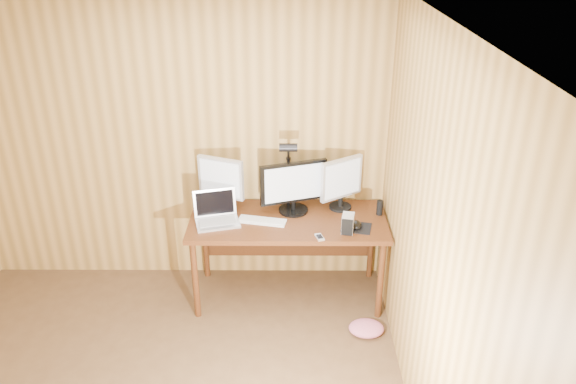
{
  "coord_description": "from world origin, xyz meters",
  "views": [
    {
      "loc": [
        0.95,
        -2.37,
        2.96
      ],
      "look_at": [
        0.93,
        1.58,
        1.02
      ],
      "focal_mm": 35.0,
      "sensor_mm": 36.0,
      "label": 1
    }
  ],
  "objects_px": {
    "mouse": "(356,225)",
    "monitor_center": "(294,186)",
    "monitor_left": "(221,182)",
    "desk_lamp": "(288,164)",
    "monitor_right": "(341,182)",
    "phone": "(320,237)",
    "hard_drive": "(348,223)",
    "laptop": "(216,214)",
    "desk": "(288,228)",
    "keyboard": "(262,221)",
    "speaker": "(380,208)"
  },
  "relations": [
    {
      "from": "monitor_center",
      "to": "mouse",
      "type": "height_order",
      "value": "monitor_center"
    },
    {
      "from": "desk_lamp",
      "to": "monitor_left",
      "type": "bearing_deg",
      "value": -167.78
    },
    {
      "from": "desk_lamp",
      "to": "keyboard",
      "type": "bearing_deg",
      "value": -118.71
    },
    {
      "from": "monitor_center",
      "to": "keyboard",
      "type": "relative_size",
      "value": 1.36
    },
    {
      "from": "mouse",
      "to": "desk_lamp",
      "type": "bearing_deg",
      "value": 158.75
    },
    {
      "from": "laptop",
      "to": "desk_lamp",
      "type": "height_order",
      "value": "desk_lamp"
    },
    {
      "from": "desk",
      "to": "monitor_right",
      "type": "distance_m",
      "value": 0.58
    },
    {
      "from": "monitor_center",
      "to": "desk_lamp",
      "type": "bearing_deg",
      "value": 97.18
    },
    {
      "from": "hard_drive",
      "to": "mouse",
      "type": "bearing_deg",
      "value": 49.87
    },
    {
      "from": "monitor_center",
      "to": "monitor_left",
      "type": "distance_m",
      "value": 0.6
    },
    {
      "from": "phone",
      "to": "speaker",
      "type": "xyz_separation_m",
      "value": [
        0.51,
        0.38,
        0.06
      ]
    },
    {
      "from": "desk",
      "to": "speaker",
      "type": "distance_m",
      "value": 0.78
    },
    {
      "from": "monitor_left",
      "to": "speaker",
      "type": "distance_m",
      "value": 1.33
    },
    {
      "from": "monitor_right",
      "to": "laptop",
      "type": "height_order",
      "value": "monitor_right"
    },
    {
      "from": "desk",
      "to": "keyboard",
      "type": "bearing_deg",
      "value": -150.34
    },
    {
      "from": "desk",
      "to": "monitor_right",
      "type": "height_order",
      "value": "monitor_right"
    },
    {
      "from": "speaker",
      "to": "desk_lamp",
      "type": "height_order",
      "value": "desk_lamp"
    },
    {
      "from": "speaker",
      "to": "desk",
      "type": "bearing_deg",
      "value": -179.16
    },
    {
      "from": "keyboard",
      "to": "phone",
      "type": "xyz_separation_m",
      "value": [
        0.45,
        -0.25,
        -0.0
      ]
    },
    {
      "from": "monitor_left",
      "to": "mouse",
      "type": "distance_m",
      "value": 1.17
    },
    {
      "from": "monitor_right",
      "to": "laptop",
      "type": "xyz_separation_m",
      "value": [
        -1.02,
        -0.23,
        -0.18
      ]
    },
    {
      "from": "phone",
      "to": "speaker",
      "type": "relative_size",
      "value": 0.9
    },
    {
      "from": "monitor_right",
      "to": "laptop",
      "type": "relative_size",
      "value": 1.13
    },
    {
      "from": "desk",
      "to": "laptop",
      "type": "distance_m",
      "value": 0.61
    },
    {
      "from": "monitor_center",
      "to": "speaker",
      "type": "height_order",
      "value": "monitor_center"
    },
    {
      "from": "monitor_center",
      "to": "phone",
      "type": "height_order",
      "value": "monitor_center"
    },
    {
      "from": "monitor_center",
      "to": "desk_lamp",
      "type": "xyz_separation_m",
      "value": [
        -0.04,
        0.09,
        0.16
      ]
    },
    {
      "from": "hard_drive",
      "to": "desk",
      "type": "bearing_deg",
      "value": 160.66
    },
    {
      "from": "laptop",
      "to": "hard_drive",
      "type": "relative_size",
      "value": 2.71
    },
    {
      "from": "monitor_right",
      "to": "phone",
      "type": "height_order",
      "value": "monitor_right"
    },
    {
      "from": "keyboard",
      "to": "speaker",
      "type": "height_order",
      "value": "speaker"
    },
    {
      "from": "laptop",
      "to": "phone",
      "type": "xyz_separation_m",
      "value": [
        0.82,
        -0.27,
        -0.05
      ]
    },
    {
      "from": "monitor_center",
      "to": "speaker",
      "type": "relative_size",
      "value": 4.36
    },
    {
      "from": "monitor_center",
      "to": "monitor_left",
      "type": "bearing_deg",
      "value": 156.73
    },
    {
      "from": "mouse",
      "to": "desk_lamp",
      "type": "xyz_separation_m",
      "value": [
        -0.54,
        0.37,
        0.37
      ]
    },
    {
      "from": "monitor_center",
      "to": "mouse",
      "type": "distance_m",
      "value": 0.6
    },
    {
      "from": "desk_lamp",
      "to": "monitor_center",
      "type": "bearing_deg",
      "value": -56.34
    },
    {
      "from": "monitor_left",
      "to": "mouse",
      "type": "bearing_deg",
      "value": 4.64
    },
    {
      "from": "mouse",
      "to": "monitor_center",
      "type": "bearing_deg",
      "value": 163.96
    },
    {
      "from": "keyboard",
      "to": "monitor_right",
      "type": "bearing_deg",
      "value": 32.54
    },
    {
      "from": "laptop",
      "to": "hard_drive",
      "type": "height_order",
      "value": "laptop"
    },
    {
      "from": "monitor_right",
      "to": "desk_lamp",
      "type": "relative_size",
      "value": 0.71
    },
    {
      "from": "monitor_center",
      "to": "hard_drive",
      "type": "distance_m",
      "value": 0.56
    },
    {
      "from": "monitor_left",
      "to": "monitor_right",
      "type": "height_order",
      "value": "monitor_left"
    },
    {
      "from": "desk",
      "to": "monitor_right",
      "type": "relative_size",
      "value": 3.58
    },
    {
      "from": "monitor_left",
      "to": "desk_lamp",
      "type": "bearing_deg",
      "value": 25.13
    },
    {
      "from": "monitor_left",
      "to": "monitor_right",
      "type": "bearing_deg",
      "value": 21.64
    },
    {
      "from": "laptop",
      "to": "phone",
      "type": "height_order",
      "value": "laptop"
    },
    {
      "from": "desk",
      "to": "mouse",
      "type": "distance_m",
      "value": 0.6
    },
    {
      "from": "mouse",
      "to": "phone",
      "type": "relative_size",
      "value": 1.08
    }
  ]
}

